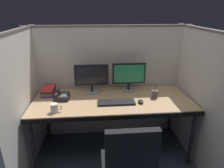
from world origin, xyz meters
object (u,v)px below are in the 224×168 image
at_px(desk, 112,103).
at_px(monitor_left, 92,77).
at_px(book_stack, 49,91).
at_px(keyboard_main, 116,102).
at_px(computer_mouse, 141,102).
at_px(coffee_mug, 54,108).
at_px(desk_phone, 61,96).
at_px(pen_cup, 155,94).
at_px(monitor_right, 129,75).

height_order(desk, monitor_left, monitor_left).
xyz_separation_m(desk, book_stack, (-0.79, 0.22, 0.11)).
bearing_deg(keyboard_main, desk, 111.22).
height_order(desk, computer_mouse, computer_mouse).
bearing_deg(book_stack, coffee_mug, -71.70).
bearing_deg(desk_phone, monitor_left, 24.04).
bearing_deg(book_stack, computer_mouse, -16.59).
xyz_separation_m(desk, coffee_mug, (-0.64, -0.24, 0.10)).
relative_size(keyboard_main, book_stack, 2.00).
distance_m(desk, coffee_mug, 0.69).
distance_m(desk_phone, book_stack, 0.22).
xyz_separation_m(monitor_left, pen_cup, (0.76, -0.23, -0.17)).
xyz_separation_m(desk_phone, book_stack, (-0.18, 0.13, 0.02)).
relative_size(monitor_right, book_stack, 2.00).
bearing_deg(monitor_left, book_stack, -176.75).
distance_m(desk, pen_cup, 0.53).
distance_m(monitor_right, book_stack, 1.04).
bearing_deg(keyboard_main, coffee_mug, -167.56).
distance_m(keyboard_main, desk_phone, 0.67).
height_order(monitor_left, pen_cup, monitor_left).
distance_m(monitor_left, computer_mouse, 0.70).
height_order(keyboard_main, pen_cup, pen_cup).
relative_size(keyboard_main, computer_mouse, 4.48).
bearing_deg(monitor_right, keyboard_main, -118.90).
bearing_deg(coffee_mug, book_stack, 108.30).
bearing_deg(computer_mouse, book_stack, 163.41).
bearing_deg(book_stack, keyboard_main, -20.57).
relative_size(monitor_left, monitor_right, 1.00).
height_order(desk, monitor_right, monitor_right).
bearing_deg(desk, keyboard_main, -68.78).
relative_size(monitor_left, desk_phone, 2.26).
bearing_deg(monitor_left, computer_mouse, -32.66).
height_order(computer_mouse, pen_cup, pen_cup).
bearing_deg(desk, pen_cup, 1.39).
bearing_deg(monitor_right, pen_cup, -43.01).
height_order(desk, book_stack, book_stack).
relative_size(monitor_left, book_stack, 2.00).
distance_m(computer_mouse, book_stack, 1.16).
distance_m(monitor_left, desk_phone, 0.44).
xyz_separation_m(monitor_left, monitor_right, (0.48, 0.03, 0.00)).
height_order(computer_mouse, coffee_mug, coffee_mug).
relative_size(keyboard_main, coffee_mug, 3.41).
distance_m(monitor_left, pen_cup, 0.82).
distance_m(monitor_left, coffee_mug, 0.65).
height_order(coffee_mug, desk_phone, coffee_mug).
distance_m(monitor_right, computer_mouse, 0.44).
bearing_deg(pen_cup, monitor_left, 162.92).
bearing_deg(monitor_right, monitor_left, -176.82).
distance_m(desk, monitor_right, 0.45).
bearing_deg(coffee_mug, monitor_right, 30.49).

